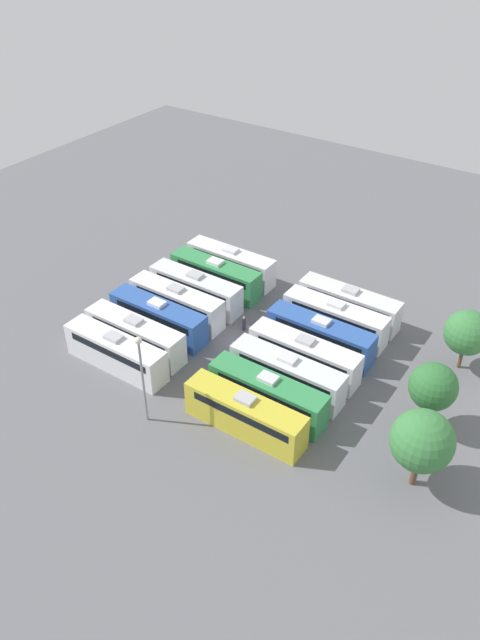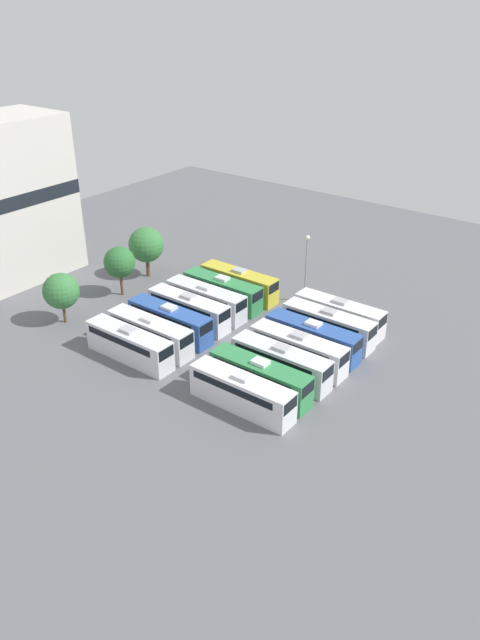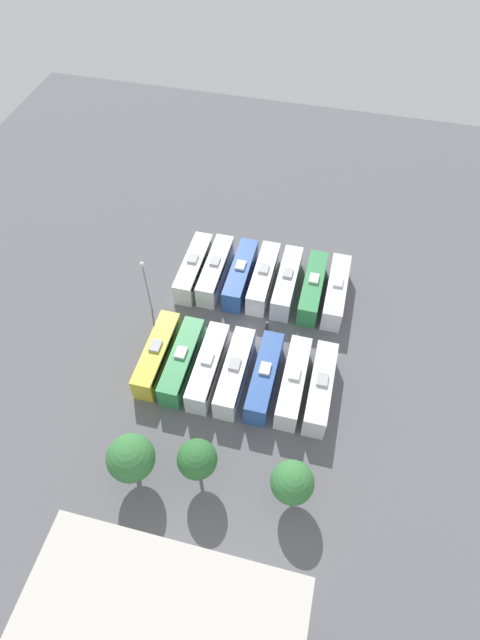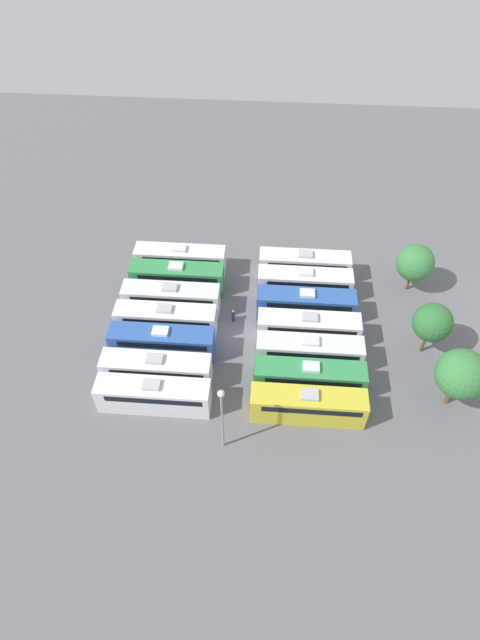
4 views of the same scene
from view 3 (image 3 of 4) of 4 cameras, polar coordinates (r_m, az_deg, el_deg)
ground_plane at (r=63.13m, az=1.22°, el=-1.21°), size 111.65×111.65×0.00m
bus_0 at (r=66.03m, az=10.92°, el=3.26°), size 2.48×10.74×3.70m
bus_1 at (r=65.95m, az=8.29°, el=3.71°), size 2.48×10.74×3.70m
bus_2 at (r=66.18m, az=5.37°, el=4.34°), size 2.48×10.74×3.70m
bus_3 at (r=66.50m, az=2.68°, el=4.86°), size 2.48×10.74×3.70m
bus_4 at (r=66.84m, az=0.06°, el=5.25°), size 2.48×10.74×3.70m
bus_5 at (r=67.45m, az=-2.83°, el=5.72°), size 2.48×10.74×3.70m
bus_6 at (r=67.97m, az=-5.31°, el=5.98°), size 2.48×10.74×3.70m
bus_7 at (r=57.14m, az=9.18°, el=-7.64°), size 2.48×10.74×3.70m
bus_8 at (r=57.12m, az=6.12°, el=-7.05°), size 2.48×10.74×3.70m
bus_9 at (r=57.23m, az=2.81°, el=-6.49°), size 2.48×10.74×3.70m
bus_10 at (r=57.48m, az=-0.61°, el=-5.97°), size 2.48×10.74×3.70m
bus_11 at (r=57.99m, az=-3.67°, el=-5.35°), size 2.48×10.74×3.70m
bus_12 at (r=58.69m, az=-6.62°, el=-4.66°), size 2.48×10.74×3.70m
bus_13 at (r=59.63m, az=-9.44°, el=-3.87°), size 2.48×10.74×3.70m
worker_person at (r=62.67m, az=3.09°, el=-0.72°), size 0.36×0.36×1.64m
light_pole at (r=61.84m, az=-10.77°, el=4.59°), size 0.60×0.60×8.80m
tree_0 at (r=49.78m, az=5.99°, el=-17.98°), size 4.23×4.23×6.17m
tree_1 at (r=50.06m, az=-4.92°, el=-15.57°), size 3.97×3.97×6.47m
tree_2 at (r=50.95m, az=-12.36°, el=-15.16°), size 4.75×4.75×6.95m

